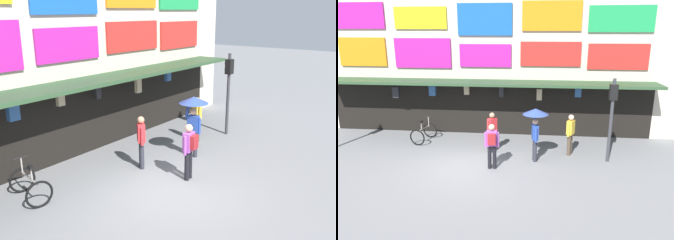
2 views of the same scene
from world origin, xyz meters
TOP-DOWN VIEW (x-y plane):
  - ground_plane at (0.00, 0.00)m, footprint 80.00×80.00m
  - shopfront at (-0.00, 4.57)m, footprint 18.00×2.60m
  - traffic_light_far at (5.18, 1.10)m, footprint 0.29×0.33m
  - bicycle_parked at (-2.64, 2.55)m, footprint 0.92×1.27m
  - pedestrian_with_umbrella at (2.39, 0.84)m, footprint 0.96×0.96m
  - pedestrian_in_white at (0.64, 1.59)m, footprint 0.40×0.42m
  - pedestrian_in_red at (3.78, 1.61)m, footprint 0.36×0.48m
  - pedestrian_in_black at (0.87, -0.05)m, footprint 0.53×0.38m

SIDE VIEW (x-z plane):
  - ground_plane at x=0.00m, z-range 0.00..0.00m
  - bicycle_parked at x=-2.64m, z-range -0.13..0.92m
  - pedestrian_in_white at x=0.64m, z-range 0.11..1.79m
  - pedestrian_in_red at x=3.78m, z-range 0.11..1.79m
  - pedestrian_in_black at x=0.87m, z-range 0.14..1.82m
  - pedestrian_with_umbrella at x=2.39m, z-range 0.60..2.68m
  - traffic_light_far at x=5.18m, z-range 0.54..3.74m
  - shopfront at x=0.00m, z-range -0.04..7.96m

